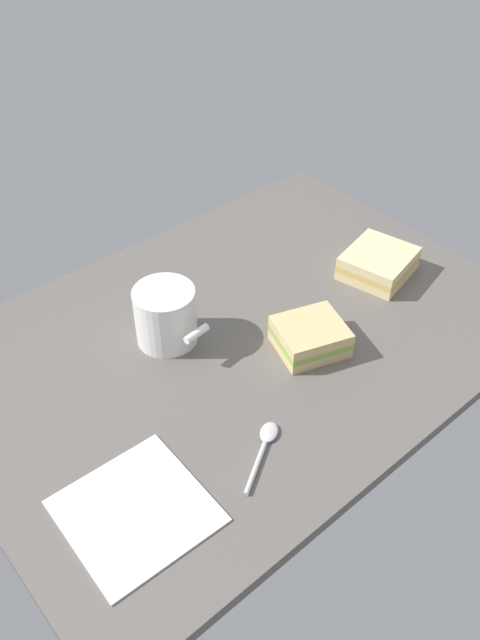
% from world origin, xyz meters
% --- Properties ---
extents(tabletop, '(0.90, 0.64, 0.02)m').
position_xyz_m(tabletop, '(0.00, 0.00, 0.01)').
color(tabletop, '#5B5651').
rests_on(tabletop, ground).
extents(coffee_mug_black, '(0.10, 0.12, 0.09)m').
position_xyz_m(coffee_mug_black, '(0.09, -0.07, 0.07)').
color(coffee_mug_black, white).
rests_on(coffee_mug_black, tabletop).
extents(sandwich_main, '(0.14, 0.13, 0.04)m').
position_xyz_m(sandwich_main, '(-0.29, 0.04, 0.04)').
color(sandwich_main, beige).
rests_on(sandwich_main, tabletop).
extents(sandwich_side, '(0.13, 0.12, 0.04)m').
position_xyz_m(sandwich_side, '(-0.06, 0.09, 0.04)').
color(sandwich_side, '#DBB77A').
rests_on(sandwich_side, tabletop).
extents(spoon, '(0.11, 0.08, 0.01)m').
position_xyz_m(spoon, '(0.12, 0.19, 0.02)').
color(spoon, silver).
rests_on(spoon, tabletop).
extents(paper_napkin, '(0.17, 0.17, 0.00)m').
position_xyz_m(paper_napkin, '(0.31, 0.16, 0.02)').
color(paper_napkin, white).
rests_on(paper_napkin, tabletop).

